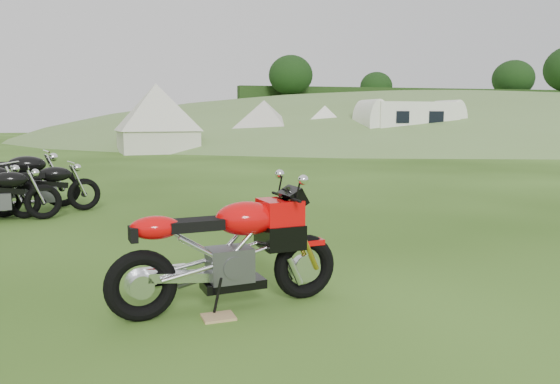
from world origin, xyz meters
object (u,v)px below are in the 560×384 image
object	(u,v)px
tent_left	(157,121)
caravan	(409,126)
plywood_board	(218,317)
vintage_moto_c	(45,187)
sport_motorcycle	(227,242)
tent_mid	(264,125)
vintage_moto_d	(15,179)
tent_right	(325,126)

from	to	relation	value
tent_left	caravan	bearing A→B (deg)	-17.28
caravan	tent_left	bearing A→B (deg)	167.60
plywood_board	vintage_moto_c	xyz separation A→B (m)	(-2.21, 5.63, 0.46)
plywood_board	caravan	xyz separation A→B (m)	(12.17, 20.29, 1.22)
sport_motorcycle	tent_mid	world-z (taller)	tent_mid
plywood_board	tent_mid	world-z (taller)	tent_mid
vintage_moto_d	tent_mid	world-z (taller)	tent_mid
sport_motorcycle	tent_mid	xyz separation A→B (m)	(5.41, 23.04, 0.70)
vintage_moto_c	tent_mid	world-z (taller)	tent_mid
plywood_board	vintage_moto_c	world-z (taller)	vintage_moto_c
vintage_moto_c	caravan	size ratio (longest dim) A/B	0.34
sport_motorcycle	vintage_moto_c	size ratio (longest dim) A/B	1.09
caravan	vintage_moto_d	bearing A→B (deg)	-139.01
caravan	tent_mid	bearing A→B (deg)	153.48
vintage_moto_c	tent_left	world-z (taller)	tent_left
sport_motorcycle	tent_right	xyz separation A→B (m)	(8.50, 22.47, 0.61)
tent_left	tent_right	bearing A→B (deg)	-5.38
vintage_moto_d	tent_mid	xyz separation A→B (m)	(8.31, 17.13, 0.72)
tent_right	vintage_moto_c	bearing A→B (deg)	-103.86
vintage_moto_d	tent_right	world-z (taller)	tent_right
plywood_board	tent_right	size ratio (longest dim) A/B	0.10
plywood_board	tent_left	distance (m)	22.45
plywood_board	vintage_moto_d	size ratio (longest dim) A/B	0.12
tent_left	tent_mid	xyz separation A→B (m)	(5.41, 0.86, -0.21)
sport_motorcycle	plywood_board	size ratio (longest dim) A/B	7.39
vintage_moto_d	caravan	distance (m)	20.61
plywood_board	tent_right	xyz separation A→B (m)	(8.61, 22.69, 1.19)
tent_right	tent_mid	bearing A→B (deg)	-171.79
vintage_moto_d	tent_left	bearing A→B (deg)	62.91
sport_motorcycle	vintage_moto_c	distance (m)	5.89
plywood_board	vintage_moto_d	bearing A→B (deg)	114.43
sport_motorcycle	tent_left	xyz separation A→B (m)	(0.00, 22.18, 0.91)
tent_mid	sport_motorcycle	bearing A→B (deg)	-79.35
sport_motorcycle	caravan	bearing A→B (deg)	49.98
tent_left	tent_mid	world-z (taller)	tent_left
vintage_moto_c	vintage_moto_d	xyz separation A→B (m)	(-0.57, 0.49, 0.09)
sport_motorcycle	tent_left	distance (m)	22.20
sport_motorcycle	plywood_board	world-z (taller)	sport_motorcycle
vintage_moto_d	tent_mid	distance (m)	19.06
tent_mid	tent_right	xyz separation A→B (m)	(3.08, -0.56, -0.08)
vintage_moto_d	tent_right	size ratio (longest dim) A/B	0.78
caravan	vintage_moto_c	bearing A→B (deg)	-136.94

